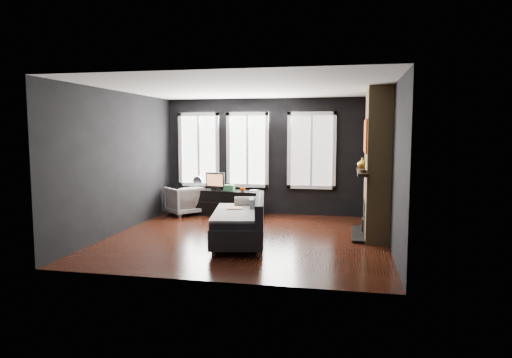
% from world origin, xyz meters
% --- Properties ---
extents(floor, '(5.00, 5.00, 0.00)m').
position_xyz_m(floor, '(0.00, 0.00, 0.00)').
color(floor, black).
rests_on(floor, ground).
extents(ceiling, '(5.00, 5.00, 0.00)m').
position_xyz_m(ceiling, '(0.00, 0.00, 2.70)').
color(ceiling, white).
rests_on(ceiling, ground).
extents(wall_back, '(5.00, 0.02, 2.70)m').
position_xyz_m(wall_back, '(0.00, 2.50, 1.35)').
color(wall_back, black).
rests_on(wall_back, ground).
extents(wall_left, '(0.02, 5.00, 2.70)m').
position_xyz_m(wall_left, '(-2.50, 0.00, 1.35)').
color(wall_left, black).
rests_on(wall_left, ground).
extents(wall_right, '(0.02, 5.00, 2.70)m').
position_xyz_m(wall_right, '(2.50, 0.00, 1.35)').
color(wall_right, black).
rests_on(wall_right, ground).
extents(windows, '(4.00, 0.16, 1.76)m').
position_xyz_m(windows, '(-0.45, 2.46, 2.38)').
color(windows, white).
rests_on(windows, wall_back).
extents(fireplace, '(0.70, 1.62, 2.70)m').
position_xyz_m(fireplace, '(2.30, 0.60, 1.35)').
color(fireplace, '#93724C').
rests_on(fireplace, floor).
extents(sofa, '(1.27, 2.03, 0.81)m').
position_xyz_m(sofa, '(-0.04, -0.46, 0.41)').
color(sofa, black).
rests_on(sofa, floor).
extents(stripe_pillow, '(0.13, 0.30, 0.29)m').
position_xyz_m(stripe_pillow, '(0.10, -0.08, 0.59)').
color(stripe_pillow, gray).
rests_on(stripe_pillow, sofa).
extents(armchair, '(0.98, 0.98, 0.74)m').
position_xyz_m(armchair, '(-1.95, 1.95, 0.37)').
color(armchair, silver).
rests_on(armchair, floor).
extents(media_console, '(1.76, 0.72, 0.59)m').
position_xyz_m(media_console, '(-1.02, 2.10, 0.29)').
color(media_console, black).
rests_on(media_console, floor).
extents(monitor, '(0.52, 0.25, 0.45)m').
position_xyz_m(monitor, '(-1.24, 2.11, 0.81)').
color(monitor, black).
rests_on(monitor, media_console).
extents(desk_fan, '(0.22, 0.22, 0.31)m').
position_xyz_m(desk_fan, '(-1.69, 2.15, 0.74)').
color(desk_fan, gray).
rests_on(desk_fan, media_console).
extents(mug, '(0.12, 0.10, 0.11)m').
position_xyz_m(mug, '(-0.56, 1.99, 0.64)').
color(mug, '#D44206').
rests_on(mug, media_console).
extents(book, '(0.16, 0.05, 0.21)m').
position_xyz_m(book, '(-0.40, 2.12, 0.69)').
color(book, '#C5B599').
rests_on(book, media_console).
extents(storage_box, '(0.25, 0.17, 0.13)m').
position_xyz_m(storage_box, '(-0.89, 2.04, 0.65)').
color(storage_box, '#337345').
rests_on(storage_box, media_console).
extents(mantel_vase, '(0.25, 0.25, 0.19)m').
position_xyz_m(mantel_vase, '(2.05, 1.05, 1.32)').
color(mantel_vase, gold).
rests_on(mantel_vase, fireplace).
extents(mantel_clock, '(0.16, 0.16, 0.04)m').
position_xyz_m(mantel_clock, '(2.05, 0.05, 1.25)').
color(mantel_clock, black).
rests_on(mantel_clock, fireplace).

